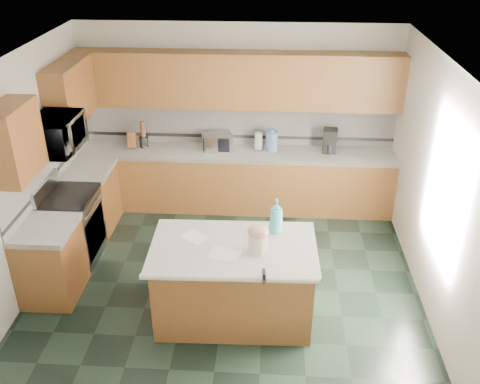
{
  "coord_description": "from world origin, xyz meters",
  "views": [
    {
      "loc": [
        0.49,
        -5.16,
        4.03
      ],
      "look_at": [
        0.15,
        0.35,
        1.12
      ],
      "focal_mm": 40.0,
      "sensor_mm": 36.0,
      "label": 1
    }
  ],
  "objects_px": {
    "toaster_oven": "(217,142)",
    "coffee_maker": "(330,141)",
    "island_base": "(234,284)",
    "soap_bottle_island": "(276,216)",
    "treat_jar": "(258,243)",
    "island_top": "(234,249)",
    "knife_block": "(132,140)"
  },
  "relations": [
    {
      "from": "island_top",
      "to": "treat_jar",
      "type": "distance_m",
      "value": 0.3
    },
    {
      "from": "island_top",
      "to": "toaster_oven",
      "type": "height_order",
      "value": "toaster_oven"
    },
    {
      "from": "island_top",
      "to": "soap_bottle_island",
      "type": "relative_size",
      "value": 4.44
    },
    {
      "from": "treat_jar",
      "to": "coffee_maker",
      "type": "xyz_separation_m",
      "value": [
        0.95,
        2.65,
        0.06
      ]
    },
    {
      "from": "toaster_oven",
      "to": "coffee_maker",
      "type": "relative_size",
      "value": 1.23
    },
    {
      "from": "island_base",
      "to": "knife_block",
      "type": "height_order",
      "value": "knife_block"
    },
    {
      "from": "treat_jar",
      "to": "knife_block",
      "type": "height_order",
      "value": "knife_block"
    },
    {
      "from": "island_top",
      "to": "toaster_oven",
      "type": "distance_m",
      "value": 2.58
    },
    {
      "from": "island_base",
      "to": "toaster_oven",
      "type": "height_order",
      "value": "toaster_oven"
    },
    {
      "from": "treat_jar",
      "to": "coffee_maker",
      "type": "distance_m",
      "value": 2.82
    },
    {
      "from": "soap_bottle_island",
      "to": "toaster_oven",
      "type": "height_order",
      "value": "soap_bottle_island"
    },
    {
      "from": "coffee_maker",
      "to": "soap_bottle_island",
      "type": "bearing_deg",
      "value": -102.26
    },
    {
      "from": "island_base",
      "to": "island_top",
      "type": "distance_m",
      "value": 0.46
    },
    {
      "from": "island_base",
      "to": "coffee_maker",
      "type": "distance_m",
      "value": 2.92
    },
    {
      "from": "knife_block",
      "to": "island_base",
      "type": "bearing_deg",
      "value": -63.77
    },
    {
      "from": "knife_block",
      "to": "coffee_maker",
      "type": "relative_size",
      "value": 0.68
    },
    {
      "from": "island_top",
      "to": "knife_block",
      "type": "xyz_separation_m",
      "value": [
        -1.69,
        2.54,
        0.15
      ]
    },
    {
      "from": "soap_bottle_island",
      "to": "toaster_oven",
      "type": "distance_m",
      "value": 2.39
    },
    {
      "from": "soap_bottle_island",
      "to": "coffee_maker",
      "type": "relative_size",
      "value": 1.16
    },
    {
      "from": "toaster_oven",
      "to": "coffee_maker",
      "type": "height_order",
      "value": "coffee_maker"
    },
    {
      "from": "treat_jar",
      "to": "toaster_oven",
      "type": "height_order",
      "value": "toaster_oven"
    },
    {
      "from": "island_base",
      "to": "knife_block",
      "type": "relative_size",
      "value": 7.08
    },
    {
      "from": "coffee_maker",
      "to": "treat_jar",
      "type": "bearing_deg",
      "value": -103.19
    },
    {
      "from": "island_base",
      "to": "coffee_maker",
      "type": "height_order",
      "value": "coffee_maker"
    },
    {
      "from": "island_top",
      "to": "coffee_maker",
      "type": "xyz_separation_m",
      "value": [
        1.21,
        2.57,
        0.2
      ]
    },
    {
      "from": "island_base",
      "to": "coffee_maker",
      "type": "relative_size",
      "value": 4.85
    },
    {
      "from": "soap_bottle_island",
      "to": "island_top",
      "type": "bearing_deg",
      "value": -146.93
    },
    {
      "from": "knife_block",
      "to": "toaster_oven",
      "type": "xyz_separation_m",
      "value": [
        1.27,
        0.0,
        0.0
      ]
    },
    {
      "from": "island_base",
      "to": "island_top",
      "type": "xyz_separation_m",
      "value": [
        -0.0,
        0.0,
        0.46
      ]
    },
    {
      "from": "knife_block",
      "to": "toaster_oven",
      "type": "relative_size",
      "value": 0.56
    },
    {
      "from": "island_base",
      "to": "soap_bottle_island",
      "type": "height_order",
      "value": "soap_bottle_island"
    },
    {
      "from": "island_top",
      "to": "treat_jar",
      "type": "relative_size",
      "value": 8.31
    }
  ]
}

